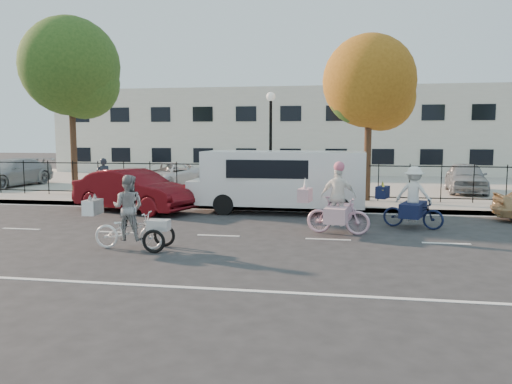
% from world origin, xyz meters
% --- Properties ---
extents(ground, '(120.00, 120.00, 0.00)m').
position_xyz_m(ground, '(0.00, 0.00, 0.00)').
color(ground, '#333334').
extents(road_markings, '(60.00, 9.52, 0.01)m').
position_xyz_m(road_markings, '(0.00, 0.00, 0.01)').
color(road_markings, silver).
rests_on(road_markings, ground).
extents(curb, '(60.00, 0.10, 0.15)m').
position_xyz_m(curb, '(0.00, 5.05, 0.07)').
color(curb, '#A8A399').
rests_on(curb, ground).
extents(sidewalk, '(60.00, 2.20, 0.15)m').
position_xyz_m(sidewalk, '(0.00, 6.10, 0.07)').
color(sidewalk, '#A8A399').
rests_on(sidewalk, ground).
extents(parking_lot, '(60.00, 15.60, 0.15)m').
position_xyz_m(parking_lot, '(0.00, 15.00, 0.07)').
color(parking_lot, '#A8A399').
rests_on(parking_lot, ground).
extents(iron_fence, '(58.00, 0.06, 1.50)m').
position_xyz_m(iron_fence, '(0.00, 7.20, 0.90)').
color(iron_fence, black).
rests_on(iron_fence, sidewalk).
extents(building, '(34.00, 10.00, 6.00)m').
position_xyz_m(building, '(0.00, 25.00, 3.00)').
color(building, silver).
rests_on(building, ground).
extents(lamppost, '(0.36, 0.36, 4.33)m').
position_xyz_m(lamppost, '(0.50, 6.80, 3.11)').
color(lamppost, black).
rests_on(lamppost, sidewalk).
extents(street_sign, '(0.85, 0.06, 1.80)m').
position_xyz_m(street_sign, '(-1.85, 6.80, 1.42)').
color(street_sign, black).
rests_on(street_sign, sidewalk).
extents(zebra_trike, '(2.11, 0.80, 1.82)m').
position_xyz_m(zebra_trike, '(-1.76, -1.91, 0.70)').
color(zebra_trike, white).
rests_on(zebra_trike, ground).
extents(unicorn_bike, '(2.06, 1.46, 2.04)m').
position_xyz_m(unicorn_bike, '(3.22, 0.81, 0.76)').
color(unicorn_bike, '#E1ABC3').
rests_on(unicorn_bike, ground).
extents(bull_bike, '(2.05, 1.45, 1.85)m').
position_xyz_m(bull_bike, '(5.42, 2.11, 0.74)').
color(bull_bike, '#101838').
rests_on(bull_bike, ground).
extents(white_van, '(6.22, 2.22, 2.20)m').
position_xyz_m(white_van, '(1.20, 4.50, 1.21)').
color(white_van, white).
rests_on(white_van, ground).
extents(red_sedan, '(4.94, 3.06, 1.54)m').
position_xyz_m(red_sedan, '(-4.09, 3.80, 0.77)').
color(red_sedan, '#570A0F').
rests_on(red_sedan, ground).
extents(pedestrian, '(0.70, 0.58, 1.65)m').
position_xyz_m(pedestrian, '(-6.74, 6.80, 0.98)').
color(pedestrian, black).
rests_on(pedestrian, sidewalk).
extents(lot_car_a, '(2.60, 5.11, 1.42)m').
position_xyz_m(lot_car_a, '(-13.49, 10.00, 0.86)').
color(lot_car_a, '#9FA2A6').
rests_on(lot_car_a, parking_lot).
extents(lot_car_b, '(3.06, 5.02, 1.30)m').
position_xyz_m(lot_car_b, '(-5.09, 9.87, 0.80)').
color(lot_car_b, white).
rests_on(lot_car_b, parking_lot).
extents(lot_car_c, '(1.68, 3.67, 1.17)m').
position_xyz_m(lot_car_c, '(-0.91, 10.42, 0.73)').
color(lot_car_c, '#494A50').
rests_on(lot_car_c, parking_lot).
extents(lot_car_d, '(2.11, 4.23, 1.39)m').
position_xyz_m(lot_car_d, '(8.99, 10.94, 0.84)').
color(lot_car_d, '#95989C').
rests_on(lot_car_d, parking_lot).
extents(tree_west, '(4.36, 4.36, 8.00)m').
position_xyz_m(tree_west, '(-8.51, 7.85, 5.60)').
color(tree_west, '#442D1D').
rests_on(tree_west, ground).
extents(tree_mid, '(3.68, 3.67, 6.72)m').
position_xyz_m(tree_mid, '(4.49, 7.36, 4.70)').
color(tree_mid, '#442D1D').
rests_on(tree_mid, ground).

